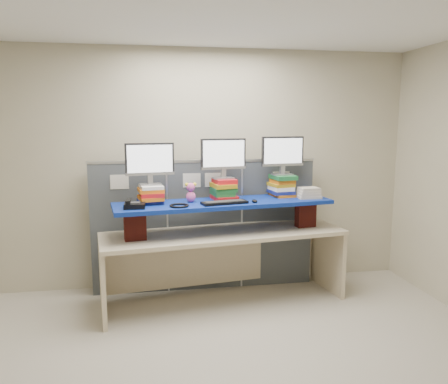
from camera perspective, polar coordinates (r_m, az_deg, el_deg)
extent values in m
cube|color=#BCB59B|center=(3.25, 1.33, -0.66)|extent=(5.00, 4.00, 2.80)
cube|color=beige|center=(3.75, 1.24, -22.23)|extent=(5.00, 4.00, 0.01)
cube|color=#41474C|center=(5.07, -12.30, -4.81)|extent=(0.85, 0.05, 1.50)
cube|color=#41474C|center=(5.10, -2.51, -4.52)|extent=(0.85, 0.05, 1.50)
cube|color=#41474C|center=(5.28, 6.90, -4.12)|extent=(0.85, 0.05, 1.50)
cube|color=silver|center=(4.98, -2.57, 4.07)|extent=(2.60, 0.06, 0.03)
cube|color=white|center=(4.95, -13.49, 1.29)|extent=(0.20, 0.00, 0.16)
cube|color=white|center=(4.96, -4.23, 1.53)|extent=(0.20, 0.00, 0.16)
cube|color=white|center=(4.99, -1.37, 1.60)|extent=(0.20, 0.00, 0.16)
cube|color=white|center=(5.16, 7.46, 1.78)|extent=(0.20, 0.00, 0.16)
cube|color=beige|center=(4.70, 0.00, -5.46)|extent=(2.67, 1.10, 0.04)
cube|color=beige|center=(4.62, -15.59, -11.20)|extent=(0.14, 0.70, 0.75)
cube|color=beige|center=(5.32, 13.38, -8.40)|extent=(0.14, 0.70, 0.75)
cube|color=maroon|center=(4.43, -11.54, -4.34)|extent=(0.23, 0.14, 0.29)
cube|color=maroon|center=(4.98, 10.60, -2.84)|extent=(0.23, 0.14, 0.29)
cube|color=navy|center=(4.63, 0.00, -1.48)|extent=(2.36, 0.88, 0.04)
cube|color=navy|center=(4.58, -9.63, -1.20)|extent=(0.29, 0.30, 0.04)
cube|color=orange|center=(4.56, -9.57, -0.76)|extent=(0.28, 0.33, 0.04)
cube|color=red|center=(4.56, -9.41, -0.27)|extent=(0.26, 0.30, 0.04)
cube|color=orange|center=(4.56, -9.56, 0.24)|extent=(0.28, 0.32, 0.04)
cube|color=white|center=(4.56, -9.51, 0.69)|extent=(0.26, 0.33, 0.03)
cube|color=red|center=(4.73, 0.04, -0.71)|extent=(0.28, 0.33, 0.04)
cube|color=#1C6932|center=(4.74, -0.22, -0.15)|extent=(0.24, 0.31, 0.05)
cube|color=#1C6932|center=(4.73, -0.06, 0.37)|extent=(0.27, 0.30, 0.04)
cube|color=#B58F18|center=(4.72, -0.12, 0.88)|extent=(0.27, 0.32, 0.04)
cube|color=red|center=(4.72, 0.04, 1.46)|extent=(0.25, 0.29, 0.05)
cube|color=orange|center=(4.99, 7.60, -0.35)|extent=(0.25, 0.31, 0.03)
cube|color=navy|center=(4.99, 7.45, 0.05)|extent=(0.26, 0.31, 0.04)
cube|color=white|center=(4.98, 7.45, 0.50)|extent=(0.25, 0.30, 0.04)
cube|color=#B58F18|center=(4.98, 7.45, 0.96)|extent=(0.27, 0.31, 0.04)
cube|color=orange|center=(4.97, 7.63, 1.42)|extent=(0.25, 0.29, 0.05)
cube|color=#1C6932|center=(4.96, 7.72, 1.94)|extent=(0.27, 0.32, 0.05)
cube|color=#97979C|center=(4.55, -9.59, 0.98)|extent=(0.24, 0.17, 0.01)
cube|color=#97979C|center=(4.54, -9.61, 1.64)|extent=(0.05, 0.05, 0.09)
cube|color=black|center=(4.52, -9.68, 4.26)|extent=(0.50, 0.10, 0.33)
cube|color=white|center=(4.50, -9.67, 4.24)|extent=(0.45, 0.07, 0.29)
cube|color=#97979C|center=(4.71, -0.08, 1.83)|extent=(0.24, 0.17, 0.01)
cube|color=#97979C|center=(4.71, -0.08, 2.46)|extent=(0.05, 0.05, 0.09)
cube|color=black|center=(4.69, -0.08, 5.00)|extent=(0.50, 0.10, 0.33)
cube|color=white|center=(4.67, -0.04, 4.98)|extent=(0.45, 0.07, 0.29)
cube|color=#97979C|center=(4.96, 7.61, 2.29)|extent=(0.24, 0.17, 0.01)
cube|color=#97979C|center=(4.95, 7.62, 2.89)|extent=(0.05, 0.05, 0.09)
cube|color=black|center=(4.94, 7.67, 5.30)|extent=(0.50, 0.10, 0.33)
cube|color=white|center=(4.92, 7.74, 5.28)|extent=(0.45, 0.07, 0.29)
cube|color=black|center=(4.48, 0.07, -1.39)|extent=(0.50, 0.26, 0.03)
cube|color=#29292B|center=(4.48, 0.07, -1.20)|extent=(0.43, 0.19, 0.00)
ellipsoid|color=black|center=(4.57, 4.00, -1.18)|extent=(0.10, 0.12, 0.03)
cube|color=black|center=(4.35, -11.58, -1.75)|extent=(0.21, 0.19, 0.05)
cube|color=#29292B|center=(4.34, -11.60, -1.37)|extent=(0.10, 0.10, 0.01)
cube|color=black|center=(4.34, -12.40, -1.21)|extent=(0.05, 0.18, 0.04)
torus|color=black|center=(4.36, -5.88, -1.78)|extent=(0.25, 0.25, 0.02)
ellipsoid|color=#E657A3|center=(4.58, -4.35, -0.63)|extent=(0.10, 0.09, 0.11)
sphere|color=#E657A3|center=(4.56, -4.37, 0.65)|extent=(0.09, 0.09, 0.09)
sphere|color=yellow|center=(4.56, -4.88, 0.97)|extent=(0.04, 0.04, 0.04)
sphere|color=yellow|center=(4.56, -3.86, 1.00)|extent=(0.04, 0.04, 0.04)
cube|color=beige|center=(4.92, 10.99, -0.60)|extent=(0.25, 0.20, 0.03)
cube|color=beige|center=(4.91, 11.00, -0.27)|extent=(0.24, 0.19, 0.03)
cube|color=beige|center=(4.91, 11.01, 0.07)|extent=(0.23, 0.18, 0.03)
cube|color=beige|center=(4.90, 11.02, 0.40)|extent=(0.22, 0.17, 0.03)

